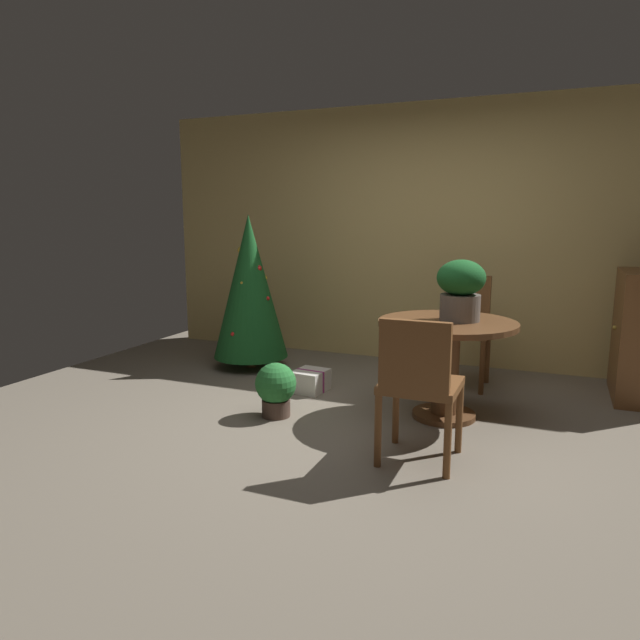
# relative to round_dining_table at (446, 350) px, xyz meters

# --- Properties ---
(ground_plane) EXTENTS (6.60, 6.60, 0.00)m
(ground_plane) POSITION_rel_round_dining_table_xyz_m (-0.46, -0.53, -0.52)
(ground_plane) COLOR #756B5B
(back_wall_panel) EXTENTS (6.00, 0.10, 2.60)m
(back_wall_panel) POSITION_rel_round_dining_table_xyz_m (-0.46, 1.67, 0.78)
(back_wall_panel) COLOR tan
(back_wall_panel) RESTS_ON ground_plane
(round_dining_table) EXTENTS (1.01, 1.01, 0.74)m
(round_dining_table) POSITION_rel_round_dining_table_xyz_m (0.00, 0.00, 0.00)
(round_dining_table) COLOR brown
(round_dining_table) RESTS_ON ground_plane
(flower_vase) EXTENTS (0.35, 0.35, 0.45)m
(flower_vase) POSITION_rel_round_dining_table_xyz_m (0.08, 0.05, 0.46)
(flower_vase) COLOR #665B51
(flower_vase) RESTS_ON round_dining_table
(wooden_chair_near) EXTENTS (0.46, 0.45, 0.91)m
(wooden_chair_near) POSITION_rel_round_dining_table_xyz_m (0.00, -0.89, 0.00)
(wooden_chair_near) COLOR brown
(wooden_chair_near) RESTS_ON ground_plane
(wooden_chair_far) EXTENTS (0.41, 0.42, 0.97)m
(wooden_chair_far) POSITION_rel_round_dining_table_xyz_m (0.00, 0.95, 0.03)
(wooden_chair_far) COLOR brown
(wooden_chair_far) RESTS_ON ground_plane
(holiday_tree) EXTENTS (0.74, 0.74, 1.51)m
(holiday_tree) POSITION_rel_round_dining_table_xyz_m (-2.07, 0.74, 0.29)
(holiday_tree) COLOR brown
(holiday_tree) RESTS_ON ground_plane
(gift_box_cream) EXTENTS (0.29, 0.32, 0.18)m
(gift_box_cream) POSITION_rel_round_dining_table_xyz_m (-1.19, 0.21, -0.43)
(gift_box_cream) COLOR silver
(gift_box_cream) RESTS_ON ground_plane
(potted_plant) EXTENTS (0.31, 0.31, 0.41)m
(potted_plant) POSITION_rel_round_dining_table_xyz_m (-1.17, -0.47, -0.30)
(potted_plant) COLOR #4C382D
(potted_plant) RESTS_ON ground_plane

